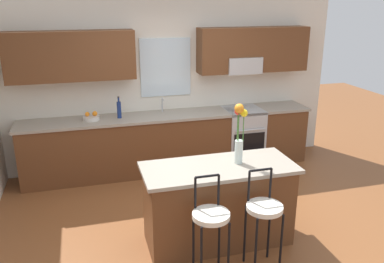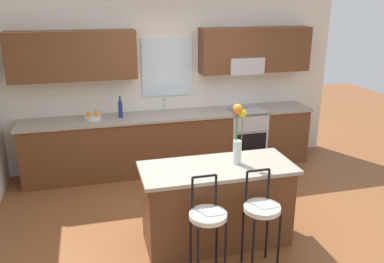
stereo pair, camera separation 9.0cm
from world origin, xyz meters
TOP-DOWN VIEW (x-y plane):
  - ground_plane at (0.00, 0.00)m, footprint 14.00×14.00m
  - back_wall_assembly at (0.02, 1.98)m, footprint 5.60×0.50m
  - counter_run at (-0.00, 1.70)m, footprint 4.56×0.64m
  - sink_faucet at (-0.09, 1.84)m, footprint 0.02×0.13m
  - oven_range at (1.21, 1.68)m, footprint 0.60×0.64m
  - kitchen_island at (0.06, -0.42)m, footprint 1.66×0.71m
  - bar_stool_near at (-0.21, -0.99)m, footprint 0.36×0.36m
  - bar_stool_middle at (0.34, -0.99)m, footprint 0.36×0.36m
  - flower_vase at (0.29, -0.40)m, footprint 0.15×0.14m
  - fruit_bowl_oranges at (-1.19, 1.70)m, footprint 0.24×0.24m
  - bottle_olive_oil at (-0.78, 1.70)m, footprint 0.06×0.06m

SIDE VIEW (x-z plane):
  - ground_plane at x=0.00m, z-range 0.00..0.00m
  - oven_range at x=1.21m, z-range 0.00..0.92m
  - kitchen_island at x=0.06m, z-range 0.00..0.92m
  - counter_run at x=0.00m, z-range 0.01..0.93m
  - bar_stool_near at x=-0.21m, z-range 0.11..1.16m
  - bar_stool_middle at x=0.34m, z-range 0.11..1.16m
  - fruit_bowl_oranges at x=-1.19m, z-range 0.89..1.03m
  - bottle_olive_oil at x=-0.78m, z-range 0.89..1.22m
  - sink_faucet at x=-0.09m, z-range 0.95..1.18m
  - flower_vase at x=0.29m, z-range 0.94..1.61m
  - back_wall_assembly at x=0.02m, z-range 0.16..2.86m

